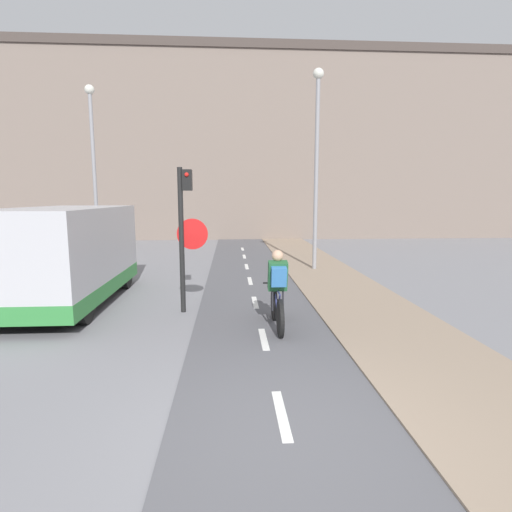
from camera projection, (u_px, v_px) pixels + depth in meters
name	position (u px, v px, depth m)	size (l,w,h in m)	color
ground_plane	(288.00, 442.00, 4.15)	(120.00, 120.00, 0.00)	gray
bike_lane	(287.00, 441.00, 4.15)	(2.61, 60.00, 0.02)	#56565B
building_row_background	(239.00, 148.00, 25.58)	(60.00, 5.20, 11.33)	slate
traffic_light_pole	(185.00, 224.00, 8.59)	(0.67, 0.25, 3.15)	black
street_lamp_far	(93.00, 156.00, 15.23)	(0.36, 0.36, 6.68)	gray
street_lamp_sidewalk	(317.00, 150.00, 13.37)	(0.36, 0.36, 6.70)	gray
cyclist_near	(277.00, 292.00, 7.61)	(0.46, 1.73, 1.54)	black
van	(66.00, 257.00, 9.38)	(2.11, 4.93, 2.29)	#B7B7BC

